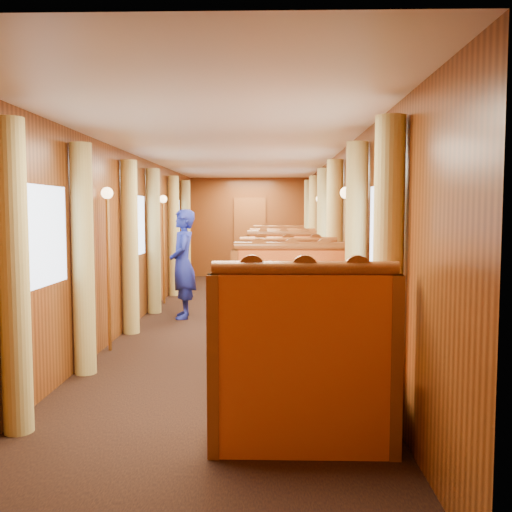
{
  "coord_description": "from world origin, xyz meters",
  "views": [
    {
      "loc": [
        0.52,
        -8.43,
        1.67
      ],
      "look_at": [
        0.32,
        -0.61,
        1.05
      ],
      "focal_mm": 40.0,
      "sensor_mm": 36.0,
      "label": 1
    }
  ],
  "objects_px": {
    "banquette_far_fwd": "(282,276)",
    "rose_vase_far": "(282,246)",
    "banquette_mid_aft": "(284,286)",
    "teapot_right": "(295,312)",
    "steward": "(183,264)",
    "banquette_near_aft": "(292,329)",
    "teapot_back": "(287,307)",
    "banquette_far_aft": "(280,266)",
    "tea_tray": "(281,317)",
    "banquette_near_fwd": "(303,389)",
    "teapot_left": "(274,311)",
    "passenger": "(284,268)",
    "fruit_plate": "(335,317)",
    "rose_vase_mid": "(283,261)",
    "table_far": "(281,272)",
    "table_near": "(296,358)",
    "banquette_mid_fwd": "(288,306)",
    "table_mid": "(286,298)"
  },
  "relations": [
    {
      "from": "tea_tray",
      "to": "steward",
      "type": "bearing_deg",
      "value": 110.43
    },
    {
      "from": "banquette_near_aft",
      "to": "banquette_far_aft",
      "type": "bearing_deg",
      "value": 90.0
    },
    {
      "from": "banquette_near_aft",
      "to": "teapot_right",
      "type": "relative_size",
      "value": 9.05
    },
    {
      "from": "banquette_near_aft",
      "to": "teapot_left",
      "type": "height_order",
      "value": "banquette_near_aft"
    },
    {
      "from": "banquette_near_fwd",
      "to": "banquette_mid_aft",
      "type": "xyz_separation_m",
      "value": [
        0.0,
        5.53,
        0.0
      ]
    },
    {
      "from": "banquette_mid_fwd",
      "to": "banquette_far_fwd",
      "type": "xyz_separation_m",
      "value": [
        0.0,
        3.5,
        0.0
      ]
    },
    {
      "from": "tea_tray",
      "to": "passenger",
      "type": "relative_size",
      "value": 0.45
    },
    {
      "from": "fruit_plate",
      "to": "rose_vase_far",
      "type": "bearing_deg",
      "value": 92.5
    },
    {
      "from": "teapot_back",
      "to": "steward",
      "type": "xyz_separation_m",
      "value": [
        -1.51,
        3.76,
        0.03
      ]
    },
    {
      "from": "banquette_near_aft",
      "to": "fruit_plate",
      "type": "relative_size",
      "value": 6.13
    },
    {
      "from": "table_near",
      "to": "banquette_far_aft",
      "type": "relative_size",
      "value": 0.78
    },
    {
      "from": "banquette_mid_aft",
      "to": "banquette_far_aft",
      "type": "distance_m",
      "value": 3.5
    },
    {
      "from": "fruit_plate",
      "to": "table_far",
      "type": "bearing_deg",
      "value": 92.6
    },
    {
      "from": "table_near",
      "to": "banquette_mid_aft",
      "type": "distance_m",
      "value": 4.51
    },
    {
      "from": "banquette_near_aft",
      "to": "banquette_far_aft",
      "type": "relative_size",
      "value": 1.0
    },
    {
      "from": "rose_vase_far",
      "to": "banquette_far_fwd",
      "type": "bearing_deg",
      "value": -90.71
    },
    {
      "from": "fruit_plate",
      "to": "rose_vase_mid",
      "type": "distance_m",
      "value": 3.66
    },
    {
      "from": "teapot_back",
      "to": "banquette_far_aft",
      "type": "bearing_deg",
      "value": 97.52
    },
    {
      "from": "banquette_near_aft",
      "to": "teapot_right",
      "type": "xyz_separation_m",
      "value": [
        -0.02,
        -1.14,
        0.39
      ]
    },
    {
      "from": "banquette_mid_fwd",
      "to": "fruit_plate",
      "type": "xyz_separation_m",
      "value": [
        0.32,
        -2.59,
        0.35
      ]
    },
    {
      "from": "banquette_near_fwd",
      "to": "banquette_far_fwd",
      "type": "distance_m",
      "value": 7.0
    },
    {
      "from": "rose_vase_mid",
      "to": "banquette_mid_aft",
      "type": "bearing_deg",
      "value": 87.81
    },
    {
      "from": "table_far",
      "to": "tea_tray",
      "type": "xyz_separation_m",
      "value": [
        -0.13,
        -7.06,
        0.38
      ]
    },
    {
      "from": "banquette_far_aft",
      "to": "teapot_left",
      "type": "xyz_separation_m",
      "value": [
        -0.2,
        -8.14,
        0.4
      ]
    },
    {
      "from": "table_near",
      "to": "table_far",
      "type": "distance_m",
      "value": 7.0
    },
    {
      "from": "banquette_far_aft",
      "to": "rose_vase_far",
      "type": "bearing_deg",
      "value": -89.29
    },
    {
      "from": "rose_vase_far",
      "to": "teapot_left",
      "type": "bearing_deg",
      "value": -91.7
    },
    {
      "from": "table_near",
      "to": "teapot_left",
      "type": "distance_m",
      "value": 0.51
    },
    {
      "from": "steward",
      "to": "passenger",
      "type": "bearing_deg",
      "value": 94.21
    },
    {
      "from": "teapot_right",
      "to": "rose_vase_mid",
      "type": "xyz_separation_m",
      "value": [
        -0.02,
        3.66,
        0.12
      ]
    },
    {
      "from": "banquette_near_fwd",
      "to": "rose_vase_far",
      "type": "distance_m",
      "value": 8.03
    },
    {
      "from": "banquette_far_fwd",
      "to": "rose_vase_far",
      "type": "xyz_separation_m",
      "value": [
        0.01,
        1.02,
        0.5
      ]
    },
    {
      "from": "table_mid",
      "to": "banquette_mid_aft",
      "type": "bearing_deg",
      "value": 90.0
    },
    {
      "from": "rose_vase_far",
      "to": "banquette_near_aft",
      "type": "bearing_deg",
      "value": -90.12
    },
    {
      "from": "banquette_far_fwd",
      "to": "rose_vase_far",
      "type": "bearing_deg",
      "value": 89.29
    },
    {
      "from": "teapot_left",
      "to": "banquette_near_fwd",
      "type": "bearing_deg",
      "value": -61.92
    },
    {
      "from": "banquette_mid_aft",
      "to": "teapot_right",
      "type": "distance_m",
      "value": 4.66
    },
    {
      "from": "banquette_mid_aft",
      "to": "teapot_right",
      "type": "xyz_separation_m",
      "value": [
        -0.02,
        -4.64,
        0.39
      ]
    },
    {
      "from": "banquette_far_fwd",
      "to": "fruit_plate",
      "type": "height_order",
      "value": "banquette_far_fwd"
    },
    {
      "from": "banquette_near_aft",
      "to": "rose_vase_mid",
      "type": "height_order",
      "value": "banquette_near_aft"
    },
    {
      "from": "rose_vase_mid",
      "to": "passenger",
      "type": "relative_size",
      "value": 0.47
    },
    {
      "from": "banquette_far_fwd",
      "to": "teapot_back",
      "type": "height_order",
      "value": "banquette_far_fwd"
    },
    {
      "from": "table_near",
      "to": "banquette_far_fwd",
      "type": "distance_m",
      "value": 5.99
    },
    {
      "from": "steward",
      "to": "banquette_near_aft",
      "type": "bearing_deg",
      "value": 19.45
    },
    {
      "from": "teapot_left",
      "to": "teapot_back",
      "type": "distance_m",
      "value": 0.25
    },
    {
      "from": "teapot_back",
      "to": "rose_vase_far",
      "type": "xyz_separation_m",
      "value": [
        0.09,
        6.92,
        0.11
      ]
    },
    {
      "from": "banquette_mid_fwd",
      "to": "rose_vase_mid",
      "type": "relative_size",
      "value": 3.72
    },
    {
      "from": "banquette_near_aft",
      "to": "rose_vase_far",
      "type": "height_order",
      "value": "banquette_near_aft"
    },
    {
      "from": "teapot_right",
      "to": "rose_vase_far",
      "type": "bearing_deg",
      "value": 95.97
    },
    {
      "from": "passenger",
      "to": "banquette_mid_aft",
      "type": "bearing_deg",
      "value": 90.0
    }
  ]
}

